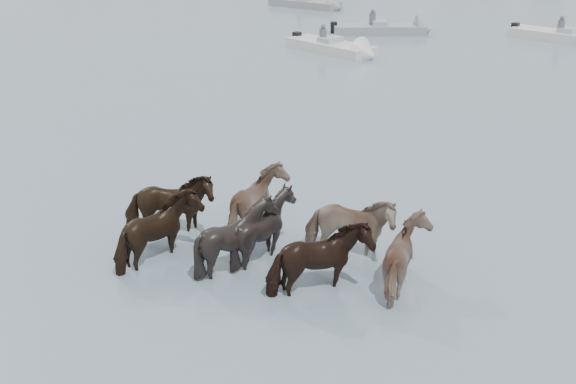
% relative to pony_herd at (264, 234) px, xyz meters
% --- Properties ---
extents(ground, '(400.00, 400.00, 0.00)m').
position_rel_pony_herd_xyz_m(ground, '(-0.17, -0.45, -0.56)').
color(ground, slate).
rests_on(ground, ground).
extents(pony_herd, '(7.47, 4.12, 1.71)m').
position_rel_pony_herd_xyz_m(pony_herd, '(0.00, 0.00, 0.00)').
color(pony_herd, black).
rests_on(pony_herd, ground).
extents(motorboat_a, '(5.71, 3.72, 1.92)m').
position_rel_pony_herd_xyz_m(motorboat_a, '(-4.24, 25.83, -0.34)').
color(motorboat_a, gray).
rests_on(motorboat_a, ground).
extents(motorboat_b, '(5.41, 3.52, 1.92)m').
position_rel_pony_herd_xyz_m(motorboat_b, '(-5.09, 19.54, -0.34)').
color(motorboat_b, silver).
rests_on(motorboat_b, ground).
extents(motorboat_f, '(5.93, 2.73, 1.92)m').
position_rel_pony_herd_xyz_m(motorboat_f, '(-11.82, 33.07, -0.34)').
color(motorboat_f, gray).
rests_on(motorboat_f, ground).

